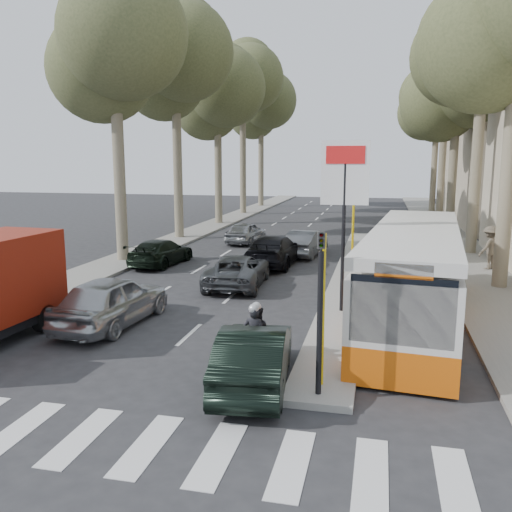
{
  "coord_description": "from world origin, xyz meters",
  "views": [
    {
      "loc": [
        4.39,
        -12.23,
        5.04
      ],
      "look_at": [
        0.09,
        6.33,
        1.6
      ],
      "focal_mm": 38.0,
      "sensor_mm": 36.0,
      "label": 1
    }
  ],
  "objects_px": {
    "motorcycle": "(255,336)",
    "dark_hatchback": "(255,355)",
    "silver_hatchback": "(112,300)",
    "city_bus": "(414,273)"
  },
  "relations": [
    {
      "from": "motorcycle",
      "to": "dark_hatchback",
      "type": "bearing_deg",
      "value": -80.91
    },
    {
      "from": "silver_hatchback",
      "to": "dark_hatchback",
      "type": "xyz_separation_m",
      "value": [
        5.25,
        -3.34,
        -0.09
      ]
    },
    {
      "from": "silver_hatchback",
      "to": "city_bus",
      "type": "height_order",
      "value": "city_bus"
    },
    {
      "from": "silver_hatchback",
      "to": "dark_hatchback",
      "type": "relative_size",
      "value": 1.1
    },
    {
      "from": "silver_hatchback",
      "to": "motorcycle",
      "type": "distance_m",
      "value": 5.43
    },
    {
      "from": "city_bus",
      "to": "motorcycle",
      "type": "bearing_deg",
      "value": -125.45
    },
    {
      "from": "dark_hatchback",
      "to": "silver_hatchback",
      "type": "bearing_deg",
      "value": -38.95
    },
    {
      "from": "dark_hatchback",
      "to": "motorcycle",
      "type": "distance_m",
      "value": 1.23
    },
    {
      "from": "silver_hatchback",
      "to": "city_bus",
      "type": "relative_size",
      "value": 0.4
    },
    {
      "from": "dark_hatchback",
      "to": "city_bus",
      "type": "height_order",
      "value": "city_bus"
    }
  ]
}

